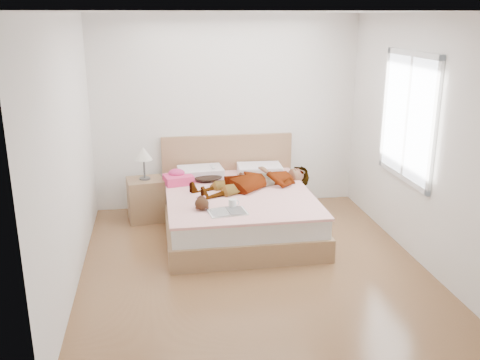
{
  "coord_description": "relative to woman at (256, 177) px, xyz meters",
  "views": [
    {
      "loc": [
        -0.96,
        -5.12,
        2.58
      ],
      "look_at": [
        0.0,
        0.85,
        0.7
      ],
      "focal_mm": 40.0,
      "sensor_mm": 36.0,
      "label": 1
    }
  ],
  "objects": [
    {
      "name": "ground",
      "position": [
        -0.25,
        -1.17,
        -0.62
      ],
      "size": [
        4.0,
        4.0,
        0.0
      ],
      "primitive_type": "plane",
      "color": "#4D3018",
      "rests_on": "ground"
    },
    {
      "name": "coffee_mug",
      "position": [
        -0.4,
        -0.73,
        -0.06
      ],
      "size": [
        0.13,
        0.09,
        0.1
      ],
      "color": "white",
      "rests_on": "bed"
    },
    {
      "name": "bed",
      "position": [
        -0.25,
        -0.14,
        -0.35
      ],
      "size": [
        1.8,
        2.08,
        1.0
      ],
      "color": "brown",
      "rests_on": "ground"
    },
    {
      "name": "nightstand",
      "position": [
        -1.38,
        0.37,
        -0.3
      ],
      "size": [
        0.5,
        0.46,
        0.97
      ],
      "color": "brown",
      "rests_on": "ground"
    },
    {
      "name": "plush_toy",
      "position": [
        -0.74,
        -0.72,
        -0.04
      ],
      "size": [
        0.16,
        0.24,
        0.13
      ],
      "color": "black",
      "rests_on": "bed"
    },
    {
      "name": "woman",
      "position": [
        0.0,
        0.0,
        0.0
      ],
      "size": [
        1.78,
        1.19,
        0.23
      ],
      "primitive_type": "imported",
      "rotation": [
        0.0,
        0.0,
        -1.2
      ],
      "color": "white",
      "rests_on": "bed"
    },
    {
      "name": "hair",
      "position": [
        -0.57,
        0.45,
        -0.07
      ],
      "size": [
        0.54,
        0.62,
        0.08
      ],
      "primitive_type": "ellipsoid",
      "rotation": [
        0.0,
        0.0,
        -0.15
      ],
      "color": "black",
      "rests_on": "bed"
    },
    {
      "name": "phone",
      "position": [
        -0.5,
        0.4,
        0.05
      ],
      "size": [
        0.07,
        0.09,
        0.05
      ],
      "primitive_type": "cube",
      "rotation": [
        0.44,
        0.0,
        0.37
      ],
      "color": "silver",
      "rests_on": "bed"
    },
    {
      "name": "room_shell",
      "position": [
        1.53,
        -0.87,
        0.88
      ],
      "size": [
        4.0,
        4.0,
        4.0
      ],
      "color": "white",
      "rests_on": "ground"
    },
    {
      "name": "magazine",
      "position": [
        -0.48,
        -0.89,
        -0.11
      ],
      "size": [
        0.44,
        0.32,
        0.02
      ],
      "color": "white",
      "rests_on": "bed"
    },
    {
      "name": "towel",
      "position": [
        -0.96,
        0.26,
        -0.04
      ],
      "size": [
        0.4,
        0.35,
        0.18
      ],
      "color": "#F1416C",
      "rests_on": "bed"
    }
  ]
}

